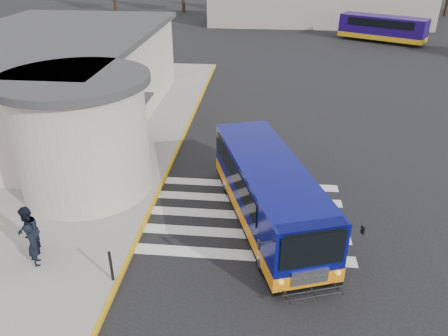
# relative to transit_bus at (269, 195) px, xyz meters

# --- Properties ---
(ground) EXTENTS (140.00, 140.00, 0.00)m
(ground) POSITION_rel_transit_bus_xyz_m (-0.51, 1.14, -1.17)
(ground) COLOR black
(ground) RESTS_ON ground
(sidewalk) EXTENTS (10.00, 34.00, 0.15)m
(sidewalk) POSITION_rel_transit_bus_xyz_m (-9.51, 5.14, -1.09)
(sidewalk) COLOR gray
(sidewalk) RESTS_ON ground
(curb_strip) EXTENTS (0.12, 34.00, 0.16)m
(curb_strip) POSITION_rel_transit_bus_xyz_m (-4.56, 5.14, -1.09)
(curb_strip) COLOR #C99512
(curb_strip) RESTS_ON ground
(station_building) EXTENTS (12.70, 18.70, 4.80)m
(station_building) POSITION_rel_transit_bus_xyz_m (-11.35, 8.05, 1.40)
(station_building) COLOR #B6AA9A
(station_building) RESTS_ON ground
(crosswalk) EXTENTS (8.00, 5.35, 0.01)m
(crosswalk) POSITION_rel_transit_bus_xyz_m (-1.01, 0.34, -1.16)
(crosswalk) COLOR silver
(crosswalk) RESTS_ON ground
(depot_building) EXTENTS (26.40, 8.40, 4.20)m
(depot_building) POSITION_rel_transit_bus_xyz_m (5.49, 43.14, 0.94)
(depot_building) COLOR gray
(depot_building) RESTS_ON ground
(transit_bus) EXTENTS (5.07, 8.89, 2.44)m
(transit_bus) POSITION_rel_transit_bus_xyz_m (0.00, 0.00, 0.00)
(transit_bus) COLOR #080B60
(transit_bus) RESTS_ON ground
(pedestrian_a) EXTENTS (0.57, 0.65, 1.51)m
(pedestrian_a) POSITION_rel_transit_bus_xyz_m (-7.40, -3.30, -0.26)
(pedestrian_a) COLOR black
(pedestrian_a) RESTS_ON sidewalk
(pedestrian_b) EXTENTS (0.98, 1.07, 1.79)m
(pedestrian_b) POSITION_rel_transit_bus_xyz_m (-7.76, -2.85, -0.13)
(pedestrian_b) COLOR black
(pedestrian_b) RESTS_ON sidewalk
(bollard) EXTENTS (0.09, 0.09, 1.08)m
(bollard) POSITION_rel_transit_bus_xyz_m (-4.71, -3.81, -0.48)
(bollard) COLOR black
(bollard) RESTS_ON sidewalk
(far_bus_a) EXTENTS (8.54, 6.24, 2.19)m
(far_bus_a) POSITION_rel_transit_bus_xyz_m (11.22, 33.34, 0.25)
(far_bus_a) COLOR #190756
(far_bus_a) RESTS_ON ground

